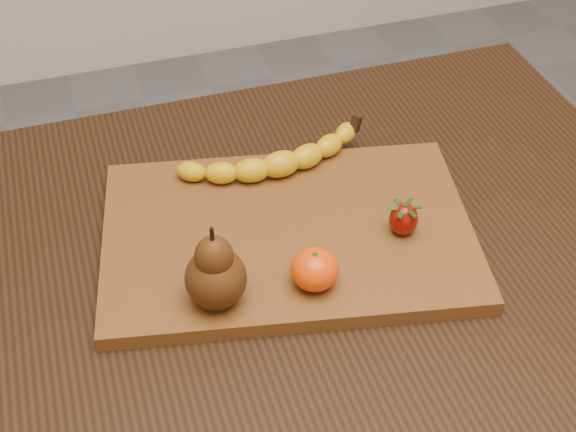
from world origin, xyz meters
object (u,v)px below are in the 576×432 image
object	(u,v)px
pear	(215,266)
table	(290,296)
cutting_board	(288,234)
mandarin	(315,269)

from	to	relation	value
pear	table	bearing A→B (deg)	36.10
table	cutting_board	xyz separation A→B (m)	(-0.00, 0.01, 0.11)
table	pear	world-z (taller)	pear
cutting_board	mandarin	bearing A→B (deg)	-78.73
pear	mandarin	world-z (taller)	pear
pear	cutting_board	bearing A→B (deg)	38.32
table	mandarin	xyz separation A→B (m)	(-0.00, -0.09, 0.14)
table	pear	xyz separation A→B (m)	(-0.11, -0.08, 0.17)
cutting_board	pear	world-z (taller)	pear
cutting_board	table	bearing A→B (deg)	-65.42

